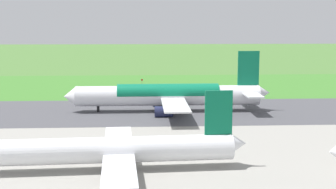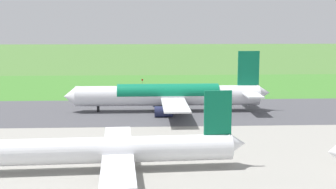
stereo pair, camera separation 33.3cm
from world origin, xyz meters
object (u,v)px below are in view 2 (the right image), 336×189
at_px(traffic_cone_orange, 123,87).
at_px(no_stopping_sign, 142,82).
at_px(airliner_parked_mid, 114,149).
at_px(airliner_main, 169,95).

bearing_deg(traffic_cone_orange, no_stopping_sign, -150.03).
distance_m(airliner_parked_mid, no_stopping_sign, 100.10).
xyz_separation_m(airliner_main, no_stopping_sign, (7.31, -50.24, -2.75)).
xyz_separation_m(airliner_main, traffic_cone_orange, (14.20, -46.27, -4.08)).
bearing_deg(traffic_cone_orange, airliner_parked_mid, 91.73).
bearing_deg(airliner_main, traffic_cone_orange, -72.94).
xyz_separation_m(airliner_main, airliner_parked_mid, (11.30, 49.77, -0.94)).
distance_m(airliner_main, traffic_cone_orange, 48.57).
distance_m(airliner_main, no_stopping_sign, 50.84).
bearing_deg(no_stopping_sign, traffic_cone_orange, 29.97).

